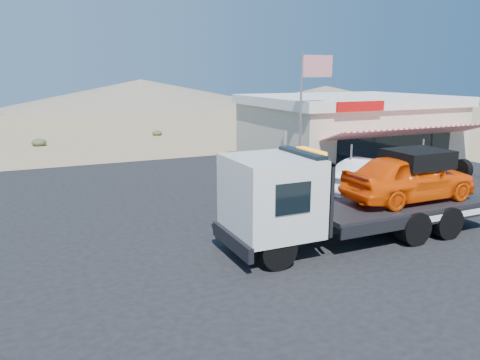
{
  "coord_description": "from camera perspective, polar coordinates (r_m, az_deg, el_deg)",
  "views": [
    {
      "loc": [
        -5.75,
        -12.45,
        5.16
      ],
      "look_at": [
        0.79,
        2.04,
        1.5
      ],
      "focal_mm": 35.0,
      "sensor_mm": 36.0,
      "label": 1
    }
  ],
  "objects": [
    {
      "name": "flagpole",
      "position": [
        20.08,
        8.0,
        8.86
      ],
      "size": [
        1.55,
        0.1,
        6.0
      ],
      "color": "#99999E",
      "rests_on": "asphalt_lot"
    },
    {
      "name": "asphalt_lot",
      "position": [
        18.03,
        2.24,
        -3.64
      ],
      "size": [
        32.0,
        24.0,
        0.02
      ],
      "primitive_type": "cube",
      "color": "black",
      "rests_on": "ground"
    },
    {
      "name": "jerky_store",
      "position": [
        27.07,
        12.86,
        5.92
      ],
      "size": [
        10.4,
        9.97,
        3.9
      ],
      "color": "#C0AE91",
      "rests_on": "asphalt_lot"
    },
    {
      "name": "tow_truck",
      "position": [
        14.87,
        14.07,
        -1.24
      ],
      "size": [
        8.94,
        2.65,
        2.99
      ],
      "color": "black",
      "rests_on": "asphalt_lot"
    },
    {
      "name": "ground",
      "position": [
        14.65,
        0.46,
        -7.66
      ],
      "size": [
        120.0,
        120.0,
        0.0
      ],
      "primitive_type": "plane",
      "color": "#998157",
      "rests_on": "ground"
    },
    {
      "name": "white_sedan",
      "position": [
        20.82,
        15.88,
        0.41
      ],
      "size": [
        5.08,
        3.13,
        1.58
      ],
      "primitive_type": "imported",
      "rotation": [
        0.0,
        0.0,
        1.9
      ],
      "color": "silver",
      "rests_on": "asphalt_lot"
    }
  ]
}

